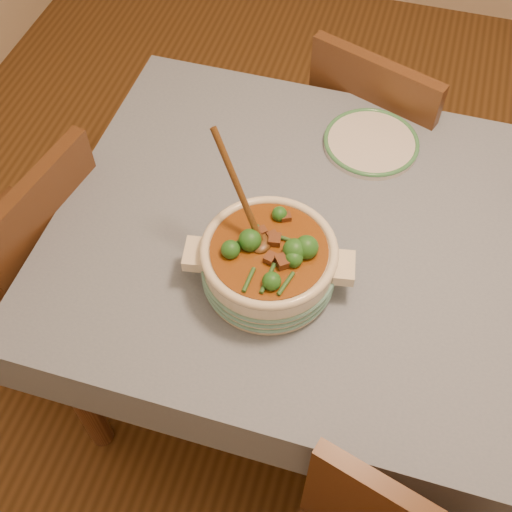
{
  "coord_description": "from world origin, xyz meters",
  "views": [
    {
      "loc": [
        -0.05,
        -0.99,
        2.04
      ],
      "look_at": [
        -0.28,
        -0.19,
        0.86
      ],
      "focal_mm": 45.0,
      "sensor_mm": 36.0,
      "label": 1
    }
  ],
  "objects_px": {
    "dining_table": "(380,269)",
    "white_plate": "(371,143)",
    "stew_casserole": "(269,260)",
    "chair_left": "(37,258)",
    "chair_far": "(377,138)"
  },
  "relations": [
    {
      "from": "stew_casserole",
      "to": "chair_left",
      "type": "distance_m",
      "value": 0.79
    },
    {
      "from": "dining_table",
      "to": "white_plate",
      "type": "height_order",
      "value": "white_plate"
    },
    {
      "from": "stew_casserole",
      "to": "chair_left",
      "type": "xyz_separation_m",
      "value": [
        -0.71,
        0.04,
        -0.33
      ]
    },
    {
      "from": "white_plate",
      "to": "chair_far",
      "type": "bearing_deg",
      "value": 89.21
    },
    {
      "from": "chair_far",
      "to": "chair_left",
      "type": "height_order",
      "value": "chair_far"
    },
    {
      "from": "white_plate",
      "to": "chair_left",
      "type": "xyz_separation_m",
      "value": [
        -0.87,
        -0.47,
        -0.26
      ]
    },
    {
      "from": "dining_table",
      "to": "chair_left",
      "type": "xyz_separation_m",
      "value": [
        -0.97,
        -0.13,
        -0.16
      ]
    },
    {
      "from": "white_plate",
      "to": "chair_left",
      "type": "relative_size",
      "value": 0.32
    },
    {
      "from": "white_plate",
      "to": "stew_casserole",
      "type": "bearing_deg",
      "value": -106.77
    },
    {
      "from": "chair_far",
      "to": "dining_table",
      "type": "bearing_deg",
      "value": 118.66
    },
    {
      "from": "dining_table",
      "to": "white_plate",
      "type": "xyz_separation_m",
      "value": [
        -0.1,
        0.34,
        0.1
      ]
    },
    {
      "from": "stew_casserole",
      "to": "chair_left",
      "type": "height_order",
      "value": "stew_casserole"
    },
    {
      "from": "stew_casserole",
      "to": "chair_left",
      "type": "relative_size",
      "value": 0.45
    },
    {
      "from": "chair_far",
      "to": "white_plate",
      "type": "bearing_deg",
      "value": 109.09
    },
    {
      "from": "dining_table",
      "to": "stew_casserole",
      "type": "distance_m",
      "value": 0.35
    }
  ]
}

